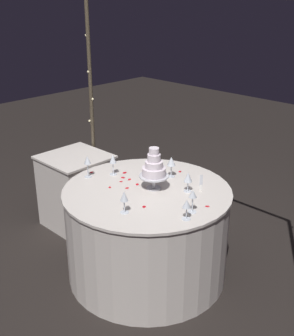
{
  "coord_description": "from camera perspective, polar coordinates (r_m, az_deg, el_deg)",
  "views": [
    {
      "loc": [
        2.02,
        -2.08,
        2.12
      ],
      "look_at": [
        0.0,
        0.0,
        0.92
      ],
      "focal_mm": 45.92,
      "sensor_mm": 36.0,
      "label": 1
    }
  ],
  "objects": [
    {
      "name": "tiered_cake",
      "position": [
        3.16,
        0.92,
        -0.01
      ],
      "size": [
        0.22,
        0.22,
        0.32
      ],
      "color": "silver",
      "rests_on": "main_table"
    },
    {
      "name": "wine_glass_2",
      "position": [
        2.84,
        -3.05,
        -3.9
      ],
      "size": [
        0.06,
        0.06,
        0.16
      ],
      "color": "silver",
      "rests_on": "main_table"
    },
    {
      "name": "rose_petal_7",
      "position": [
        3.53,
        -7.37,
        -0.56
      ],
      "size": [
        0.03,
        0.04,
        0.0
      ],
      "primitive_type": "ellipsoid",
      "rotation": [
        0.0,
        0.0,
        4.85
      ],
      "color": "red",
      "rests_on": "main_table"
    },
    {
      "name": "rose_petal_9",
      "position": [
        3.5,
        -2.99,
        -0.62
      ],
      "size": [
        0.03,
        0.04,
        0.0
      ],
      "primitive_type": "ellipsoid",
      "rotation": [
        0.0,
        0.0,
        1.76
      ],
      "color": "red",
      "rests_on": "main_table"
    },
    {
      "name": "wine_glass_3",
      "position": [
        3.43,
        -4.55,
        1.08
      ],
      "size": [
        0.06,
        0.06,
        0.17
      ],
      "color": "silver",
      "rests_on": "main_table"
    },
    {
      "name": "cake_knife",
      "position": [
        3.32,
        7.18,
        -2.07
      ],
      "size": [
        0.19,
        0.25,
        0.01
      ],
      "color": "silver",
      "rests_on": "main_table"
    },
    {
      "name": "main_table",
      "position": [
        3.38,
        0.0,
        -8.56
      ],
      "size": [
        1.27,
        1.27,
        0.74
      ],
      "color": "silver",
      "rests_on": "ground"
    },
    {
      "name": "side_table",
      "position": [
        4.15,
        -9.3,
        -2.99
      ],
      "size": [
        0.57,
        0.57,
        0.71
      ],
      "color": "silver",
      "rests_on": "ground"
    },
    {
      "name": "rose_petal_3",
      "position": [
        3.41,
        -3.21,
        -1.28
      ],
      "size": [
        0.04,
        0.03,
        0.0
      ],
      "primitive_type": "ellipsoid",
      "rotation": [
        0.0,
        0.0,
        0.29
      ],
      "color": "red",
      "rests_on": "main_table"
    },
    {
      "name": "rose_petal_2",
      "position": [
        3.53,
        4.41,
        -0.47
      ],
      "size": [
        0.04,
        0.04,
        0.0
      ],
      "primitive_type": "ellipsoid",
      "rotation": [
        0.0,
        0.0,
        2.09
      ],
      "color": "red",
      "rests_on": "main_table"
    },
    {
      "name": "rose_petal_0",
      "position": [
        3.25,
        -4.96,
        -2.57
      ],
      "size": [
        0.03,
        0.03,
        0.0
      ],
      "primitive_type": "ellipsoid",
      "rotation": [
        0.0,
        0.0,
        2.48
      ],
      "color": "red",
      "rests_on": "main_table"
    },
    {
      "name": "rose_petal_1",
      "position": [
        3.29,
        -1.3,
        -2.18
      ],
      "size": [
        0.04,
        0.04,
        0.0
      ],
      "primitive_type": "ellipsoid",
      "rotation": [
        0.0,
        0.0,
        5.5
      ],
      "color": "red",
      "rests_on": "main_table"
    },
    {
      "name": "wine_glass_5",
      "position": [
        2.77,
        5.29,
        -4.94
      ],
      "size": [
        0.06,
        0.06,
        0.14
      ],
      "color": "silver",
      "rests_on": "main_table"
    },
    {
      "name": "rose_petal_6",
      "position": [
        3.23,
        -2.66,
        -2.67
      ],
      "size": [
        0.03,
        0.04,
        0.0
      ],
      "primitive_type": "ellipsoid",
      "rotation": [
        0.0,
        0.0,
        1.33
      ],
      "color": "red",
      "rests_on": "main_table"
    },
    {
      "name": "wine_glass_0",
      "position": [
        3.38,
        3.25,
        0.8
      ],
      "size": [
        0.07,
        0.07,
        0.17
      ],
      "color": "silver",
      "rests_on": "main_table"
    },
    {
      "name": "rose_petal_8",
      "position": [
        2.96,
        -0.39,
        -5.16
      ],
      "size": [
        0.04,
        0.04,
        0.0
      ],
      "primitive_type": "ellipsoid",
      "rotation": [
        0.0,
        0.0,
        2.23
      ],
      "color": "red",
      "rests_on": "main_table"
    },
    {
      "name": "wine_glass_1",
      "position": [
        3.15,
        5.47,
        -1.32
      ],
      "size": [
        0.06,
        0.06,
        0.15
      ],
      "color": "silver",
      "rests_on": "main_table"
    },
    {
      "name": "ground_plane",
      "position": [
        3.59,
        0.0,
        -13.65
      ],
      "size": [
        12.0,
        12.0,
        0.0
      ],
      "primitive_type": "plane",
      "color": "black"
    },
    {
      "name": "rose_petal_5",
      "position": [
        3.34,
        -3.47,
        -1.8
      ],
      "size": [
        0.03,
        0.03,
        0.0
      ],
      "primitive_type": "ellipsoid",
      "rotation": [
        0.0,
        0.0,
        3.58
      ],
      "color": "red",
      "rests_on": "main_table"
    },
    {
      "name": "wine_glass_4",
      "position": [
        2.85,
        6.1,
        -3.67
      ],
      "size": [
        0.06,
        0.06,
        0.16
      ],
      "color": "silver",
      "rests_on": "main_table"
    },
    {
      "name": "rose_petal_10",
      "position": [
        2.99,
        8.01,
        -5.06
      ],
      "size": [
        0.04,
        0.04,
        0.0
      ],
      "primitive_type": "ellipsoid",
      "rotation": [
        0.0,
        0.0,
        3.8
      ],
      "color": "red",
      "rests_on": "main_table"
    },
    {
      "name": "rose_petal_4",
      "position": [
        3.37,
        -2.34,
        -1.52
      ],
      "size": [
        0.03,
        0.04,
        0.0
      ],
      "primitive_type": "ellipsoid",
      "rotation": [
        0.0,
        0.0,
        5.06
      ],
      "color": "red",
      "rests_on": "main_table"
    },
    {
      "name": "decorative_arch",
      "position": [
        3.29,
        5.22,
        10.04
      ],
      "size": [
        2.35,
        0.06,
        2.1
      ],
      "color": "#473D2D",
      "rests_on": "ground"
    },
    {
      "name": "wine_glass_6",
      "position": [
        3.4,
        -7.92,
        0.9
      ],
      "size": [
        0.06,
        0.06,
        0.18
      ],
      "color": "silver",
      "rests_on": "main_table"
    }
  ]
}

